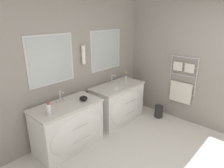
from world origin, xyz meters
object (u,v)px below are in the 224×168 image
(toiletry_bottle, at_px, (49,109))
(waste_bin, at_px, (159,111))
(flower_vase, at_px, (126,77))
(vanity_right, at_px, (119,103))
(vanity_left, at_px, (69,126))
(amenity_bowl, at_px, (83,98))

(toiletry_bottle, height_order, waste_bin, toiletry_bottle)
(flower_vase, relative_size, waste_bin, 0.78)
(vanity_right, relative_size, flower_vase, 5.45)
(waste_bin, bearing_deg, vanity_left, 163.73)
(waste_bin, bearing_deg, amenity_bowl, 162.60)
(vanity_left, xyz_separation_m, waste_bin, (2.03, -0.59, -0.27))
(vanity_left, height_order, toiletry_bottle, toiletry_bottle)
(vanity_left, bearing_deg, waste_bin, -16.27)
(vanity_right, distance_m, flower_vase, 0.62)
(toiletry_bottle, relative_size, amenity_bowl, 1.32)
(amenity_bowl, xyz_separation_m, waste_bin, (1.73, -0.54, -0.71))
(toiletry_bottle, xyz_separation_m, amenity_bowl, (0.67, 0.01, -0.04))
(toiletry_bottle, bearing_deg, vanity_left, 9.35)
(vanity_left, xyz_separation_m, toiletry_bottle, (-0.37, -0.06, 0.49))
(amenity_bowl, relative_size, flower_vase, 0.65)
(vanity_left, bearing_deg, toiletry_bottle, -170.65)
(vanity_right, bearing_deg, waste_bin, -39.25)
(vanity_left, xyz_separation_m, amenity_bowl, (0.30, -0.05, 0.44))
(flower_vase, bearing_deg, toiletry_bottle, -175.56)
(toiletry_bottle, bearing_deg, amenity_bowl, 0.89)
(vanity_left, relative_size, vanity_right, 1.00)
(flower_vase, bearing_deg, vanity_right, -165.07)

